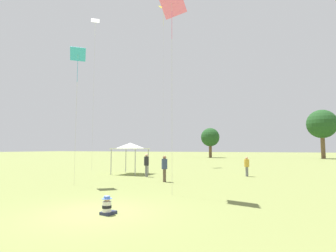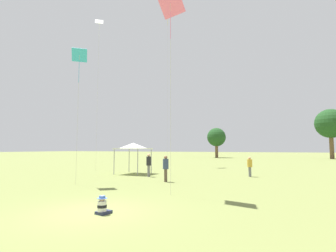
# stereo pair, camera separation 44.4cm
# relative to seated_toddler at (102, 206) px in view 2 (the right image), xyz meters

# --- Properties ---
(ground_plane) EXTENTS (300.00, 300.00, 0.00)m
(ground_plane) POSITION_rel_seated_toddler_xyz_m (-0.48, 0.09, -0.27)
(ground_plane) COLOR olive
(seated_toddler) EXTENTS (0.43, 0.51, 0.62)m
(seated_toddler) POSITION_rel_seated_toddler_xyz_m (0.00, 0.00, 0.00)
(seated_toddler) COLOR #282D47
(seated_toddler) RESTS_ON ground
(person_standing_0) EXTENTS (0.38, 0.38, 1.78)m
(person_standing_0) POSITION_rel_seated_toddler_xyz_m (-4.07, 10.89, 0.79)
(person_standing_0) COLOR slate
(person_standing_0) RESTS_ON ground
(person_standing_1) EXTENTS (0.43, 0.43, 1.71)m
(person_standing_1) POSITION_rel_seated_toddler_xyz_m (-1.55, 8.56, 0.75)
(person_standing_1) COLOR brown
(person_standing_1) RESTS_ON ground
(person_standing_2) EXTENTS (0.50, 0.50, 1.53)m
(person_standing_2) POSITION_rel_seated_toddler_xyz_m (3.14, 14.09, 0.63)
(person_standing_2) COLOR slate
(person_standing_2) RESTS_ON ground
(canopy_tent) EXTENTS (2.60, 2.60, 2.67)m
(canopy_tent) POSITION_rel_seated_toddler_xyz_m (-6.37, 12.33, 2.11)
(canopy_tent) COLOR white
(canopy_tent) RESTS_ON ground
(kite_0) EXTENTS (1.14, 1.11, 8.41)m
(kite_0) POSITION_rel_seated_toddler_xyz_m (-6.00, 5.13, 7.56)
(kite_0) COLOR #339EDB
(kite_0) RESTS_ON ground
(kite_2) EXTENTS (1.49, 1.13, 10.03)m
(kite_2) POSITION_rel_seated_toddler_xyz_m (0.69, 4.18, 9.05)
(kite_2) COLOR pink
(kite_2) RESTS_ON ground
(kite_4) EXTENTS (0.99, 0.94, 15.77)m
(kite_4) POSITION_rel_seated_toddler_xyz_m (-11.64, 13.88, 14.25)
(kite_4) COLOR white
(kite_4) RESTS_ON ground
(kite_5) EXTENTS (1.43, 1.46, 21.51)m
(kite_5) POSITION_rel_seated_toddler_xyz_m (-8.10, 23.60, 19.93)
(kite_5) COLOR yellow
(kite_5) RESTS_ON ground
(distant_tree_0) EXTENTS (6.16, 6.16, 10.54)m
(distant_tree_0) POSITION_rel_seated_toddler_xyz_m (14.79, 57.10, 7.12)
(distant_tree_0) COLOR brown
(distant_tree_0) RESTS_ON ground
(distant_tree_1) EXTENTS (4.40, 4.40, 7.07)m
(distant_tree_1) POSITION_rel_seated_toddler_xyz_m (-9.06, 54.39, 4.54)
(distant_tree_1) COLOR brown
(distant_tree_1) RESTS_ON ground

